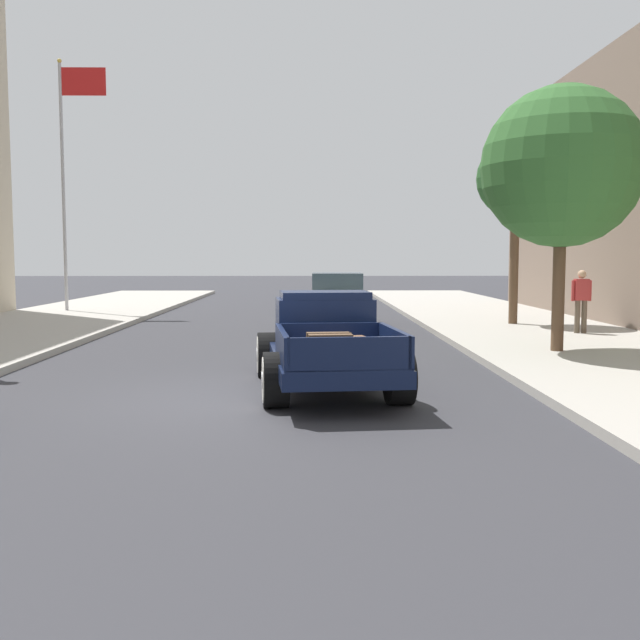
% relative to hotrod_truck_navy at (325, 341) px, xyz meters
% --- Properties ---
extents(ground_plane, '(140.00, 140.00, 0.00)m').
position_rel_hotrod_truck_navy_xyz_m(ground_plane, '(-1.32, -1.01, -0.75)').
color(ground_plane, '#333338').
extents(hotrod_truck_navy, '(2.50, 5.05, 1.58)m').
position_rel_hotrod_truck_navy_xyz_m(hotrod_truck_navy, '(0.00, 0.00, 0.00)').
color(hotrod_truck_navy, '#0F1938').
rests_on(hotrod_truck_navy, ground).
extents(car_background_tan, '(1.94, 4.34, 1.65)m').
position_rel_hotrod_truck_navy_xyz_m(car_background_tan, '(0.61, 10.76, 0.01)').
color(car_background_tan, tan).
rests_on(car_background_tan, ground).
extents(pedestrian_sidewalk_right, '(0.53, 0.22, 1.65)m').
position_rel_hotrod_truck_navy_xyz_m(pedestrian_sidewalk_right, '(6.86, 6.96, 0.33)').
color(pedestrian_sidewalk_right, brown).
rests_on(pedestrian_sidewalk_right, sidewalk_right).
extents(flagpole, '(1.74, 0.16, 9.16)m').
position_rel_hotrod_truck_navy_xyz_m(flagpole, '(-9.09, 15.30, 5.02)').
color(flagpole, '#B2B2B7').
rests_on(flagpole, sidewalk_left).
extents(street_tree_nearest, '(3.37, 3.37, 5.55)m').
position_rel_hotrod_truck_navy_xyz_m(street_tree_nearest, '(5.03, 3.40, 3.26)').
color(street_tree_nearest, brown).
rests_on(street_tree_nearest, sidewalk_right).
extents(street_tree_second, '(2.31, 2.31, 5.46)m').
position_rel_hotrod_truck_navy_xyz_m(street_tree_second, '(5.84, 9.68, 3.65)').
color(street_tree_second, brown).
rests_on(street_tree_second, sidewalk_right).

